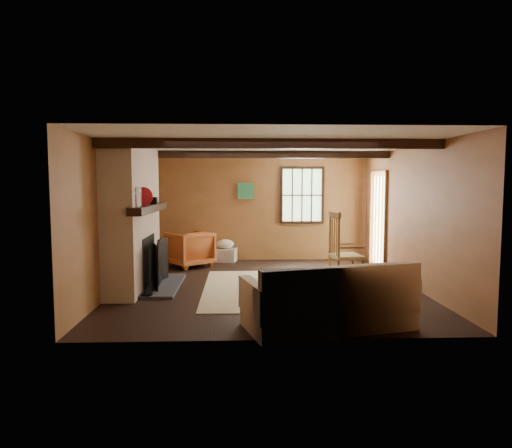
{
  "coord_description": "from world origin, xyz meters",
  "views": [
    {
      "loc": [
        -0.47,
        -7.75,
        1.75
      ],
      "look_at": [
        -0.15,
        0.4,
        1.04
      ],
      "focal_mm": 32.0,
      "sensor_mm": 36.0,
      "label": 1
    }
  ],
  "objects_px": {
    "laundry_basket": "(225,255)",
    "fireplace": "(135,223)",
    "rocking_chair": "(343,254)",
    "armchair": "(190,249)",
    "sofa": "(330,305)"
  },
  "relations": [
    {
      "from": "fireplace",
      "to": "laundry_basket",
      "type": "relative_size",
      "value": 4.8
    },
    {
      "from": "laundry_basket",
      "to": "fireplace",
      "type": "bearing_deg",
      "value": -119.65
    },
    {
      "from": "armchair",
      "to": "rocking_chair",
      "type": "bearing_deg",
      "value": 109.73
    },
    {
      "from": "fireplace",
      "to": "laundry_basket",
      "type": "bearing_deg",
      "value": 60.35
    },
    {
      "from": "fireplace",
      "to": "sofa",
      "type": "bearing_deg",
      "value": -39.24
    },
    {
      "from": "sofa",
      "to": "laundry_basket",
      "type": "height_order",
      "value": "sofa"
    },
    {
      "from": "fireplace",
      "to": "laundry_basket",
      "type": "height_order",
      "value": "fireplace"
    },
    {
      "from": "fireplace",
      "to": "armchair",
      "type": "xyz_separation_m",
      "value": [
        0.72,
        1.92,
        -0.72
      ]
    },
    {
      "from": "armchair",
      "to": "laundry_basket",
      "type": "bearing_deg",
      "value": -177.43
    },
    {
      "from": "sofa",
      "to": "armchair",
      "type": "relative_size",
      "value": 2.64
    },
    {
      "from": "laundry_basket",
      "to": "armchair",
      "type": "xyz_separation_m",
      "value": [
        -0.73,
        -0.63,
        0.23
      ]
    },
    {
      "from": "sofa",
      "to": "armchair",
      "type": "distance_m",
      "value": 4.78
    },
    {
      "from": "sofa",
      "to": "armchair",
      "type": "xyz_separation_m",
      "value": [
        -2.16,
        4.26,
        0.09
      ]
    },
    {
      "from": "rocking_chair",
      "to": "laundry_basket",
      "type": "distance_m",
      "value": 3.28
    },
    {
      "from": "rocking_chair",
      "to": "armchair",
      "type": "relative_size",
      "value": 1.54
    }
  ]
}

